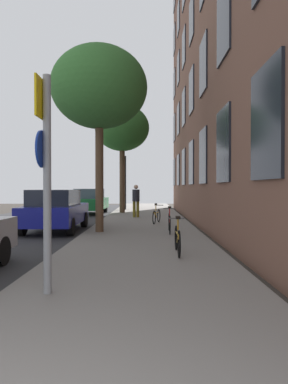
{
  "coord_description": "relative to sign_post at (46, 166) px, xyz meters",
  "views": [
    {
      "loc": [
        1.26,
        -0.86,
        1.72
      ],
      "look_at": [
        1.14,
        13.09,
        1.54
      ],
      "focal_mm": 32.9,
      "sensor_mm": 36.0,
      "label": 1
    }
  ],
  "objects": [
    {
      "name": "sign_post",
      "position": [
        0.0,
        0.0,
        0.0
      ],
      "size": [
        0.16,
        0.6,
        3.29
      ],
      "color": "gray",
      "rests_on": "sidewalk"
    },
    {
      "name": "tree_far",
      "position": [
        -0.05,
        17.08,
        3.41
      ],
      "size": [
        3.44,
        3.44,
        6.84
      ],
      "color": "brown",
      "rests_on": "sidewalk"
    },
    {
      "name": "road_asphalt",
      "position": [
        -4.23,
        10.58,
        -2.04
      ],
      "size": [
        7.0,
        38.0,
        0.01
      ],
      "primitive_type": "cube",
      "color": "#2D2D30",
      "rests_on": "ground"
    },
    {
      "name": "car_2",
      "position": [
        -2.13,
        17.22,
        -1.2
      ],
      "size": [
        1.95,
        4.09,
        1.62
      ],
      "color": "#19662D",
      "rests_on": "road_asphalt"
    },
    {
      "name": "bicycle_0",
      "position": [
        2.26,
        3.16,
        -1.57
      ],
      "size": [
        0.42,
        1.65,
        0.92
      ],
      "color": "black",
      "rests_on": "sidewalk"
    },
    {
      "name": "traffic_light",
      "position": [
        -0.12,
        20.0,
        0.71
      ],
      "size": [
        0.43,
        0.24,
        3.86
      ],
      "color": "black",
      "rests_on": "sidewalk"
    },
    {
      "name": "sidewalk",
      "position": [
        1.37,
        10.58,
        -1.98
      ],
      "size": [
        4.2,
        38.0,
        0.12
      ],
      "primitive_type": "cube",
      "color": "gray",
      "rests_on": "ground"
    },
    {
      "name": "pedestrian_0",
      "position": [
        0.94,
        13.56,
        -0.93
      ],
      "size": [
        0.5,
        0.5,
        1.74
      ],
      "color": "olive",
      "rests_on": "sidewalk"
    },
    {
      "name": "ground_plane",
      "position": [
        -2.13,
        10.58,
        -2.04
      ],
      "size": [
        41.8,
        41.8,
        0.0
      ],
      "primitive_type": "plane",
      "color": "#332D28"
    },
    {
      "name": "tree_near",
      "position": [
        -0.19,
        7.39,
        3.24
      ],
      "size": [
        3.46,
        3.46,
        6.67
      ],
      "color": "brown",
      "rests_on": "sidewalk"
    },
    {
      "name": "car_1",
      "position": [
        -2.03,
        8.37,
        -1.2
      ],
      "size": [
        1.95,
        4.2,
        1.62
      ],
      "color": "navy",
      "rests_on": "road_asphalt"
    },
    {
      "name": "bicycle_1",
      "position": [
        2.32,
        7.1,
        -1.56
      ],
      "size": [
        0.42,
        1.65,
        0.94
      ],
      "color": "black",
      "rests_on": "sidewalk"
    },
    {
      "name": "bicycle_2",
      "position": [
        1.96,
        10.4,
        -1.58
      ],
      "size": [
        0.53,
        1.6,
        0.89
      ],
      "color": "black",
      "rests_on": "sidewalk"
    }
  ]
}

